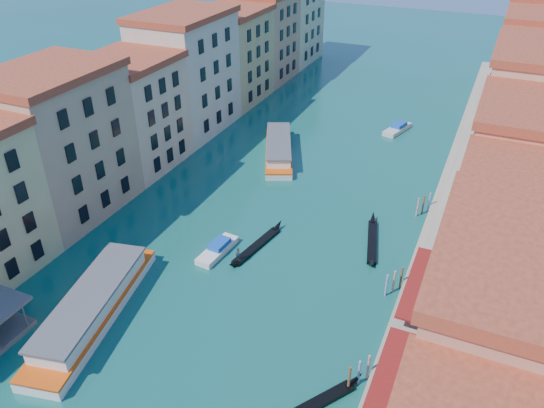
{
  "coord_description": "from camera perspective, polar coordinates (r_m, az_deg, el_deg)",
  "views": [
    {
      "loc": [
        25.3,
        -7.32,
        39.21
      ],
      "look_at": [
        3.41,
        42.02,
        6.54
      ],
      "focal_mm": 35.0,
      "sensor_mm": 36.0,
      "label": 1
    }
  ],
  "objects": [
    {
      "name": "left_bank_palazzos",
      "position": [
        93.2,
        -11.2,
        12.14
      ],
      "size": [
        12.8,
        128.4,
        21.0
      ],
      "color": "#CABD90",
      "rests_on": "ground"
    },
    {
      "name": "gondola_fore",
      "position": [
        66.7,
        -1.69,
        -4.42
      ],
      "size": [
        2.93,
        11.8,
        2.36
      ],
      "rotation": [
        0.0,
        0.0,
        -0.17
      ],
      "color": "black",
      "rests_on": "ground"
    },
    {
      "name": "motorboat_mid",
      "position": [
        66.09,
        -5.85,
        -4.82
      ],
      "size": [
        2.65,
        6.86,
        1.39
      ],
      "rotation": [
        0.0,
        0.0,
        -0.08
      ],
      "color": "white",
      "rests_on": "ground"
    },
    {
      "name": "gondola_right",
      "position": [
        49.12,
        3.74,
        -20.99
      ],
      "size": [
        7.6,
        10.52,
        2.42
      ],
      "rotation": [
        0.0,
        0.0,
        -0.6
      ],
      "color": "black",
      "rests_on": "ground"
    },
    {
      "name": "quay",
      "position": [
        82.09,
        18.7,
        1.26
      ],
      "size": [
        4.0,
        140.0,
        1.0
      ],
      "primitive_type": "cube",
      "color": "gray",
      "rests_on": "ground"
    },
    {
      "name": "restaurant_awnings",
      "position": [
        47.34,
        12.25,
        -19.73
      ],
      "size": [
        3.2,
        44.55,
        3.12
      ],
      "color": "maroon",
      "rests_on": "ground"
    },
    {
      "name": "motorboat_far",
      "position": [
        101.47,
        13.36,
        7.94
      ],
      "size": [
        4.12,
        7.51,
        1.48
      ],
      "rotation": [
        0.0,
        0.0,
        -0.28
      ],
      "color": "beige",
      "rests_on": "ground"
    },
    {
      "name": "vaporetto_far",
      "position": [
        89.36,
        0.72,
        6.03
      ],
      "size": [
        11.16,
        18.5,
        2.73
      ],
      "rotation": [
        0.0,
        0.0,
        0.41
      ],
      "color": "silver",
      "rests_on": "ground"
    },
    {
      "name": "gondola_far",
      "position": [
        68.88,
        10.73,
        -3.79
      ],
      "size": [
        3.78,
        12.01,
        1.72
      ],
      "rotation": [
        0.0,
        0.0,
        0.24
      ],
      "color": "black",
      "rests_on": "ground"
    },
    {
      "name": "vaporetto_near",
      "position": [
        59.41,
        -18.73,
        -10.35
      ],
      "size": [
        9.08,
        21.78,
        3.16
      ],
      "rotation": [
        0.0,
        0.0,
        0.21
      ],
      "color": "white",
      "rests_on": "ground"
    },
    {
      "name": "mooring_poles_right",
      "position": [
        52.73,
        10.18,
        -15.44
      ],
      "size": [
        1.44,
        54.24,
        3.2
      ],
      "color": "brown",
      "rests_on": "ground"
    },
    {
      "name": "right_bank_palazzos",
      "position": [
        78.23,
        25.6,
        5.89
      ],
      "size": [
        12.8,
        128.4,
        21.0
      ],
      "color": "#A34D39",
      "rests_on": "ground"
    }
  ]
}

